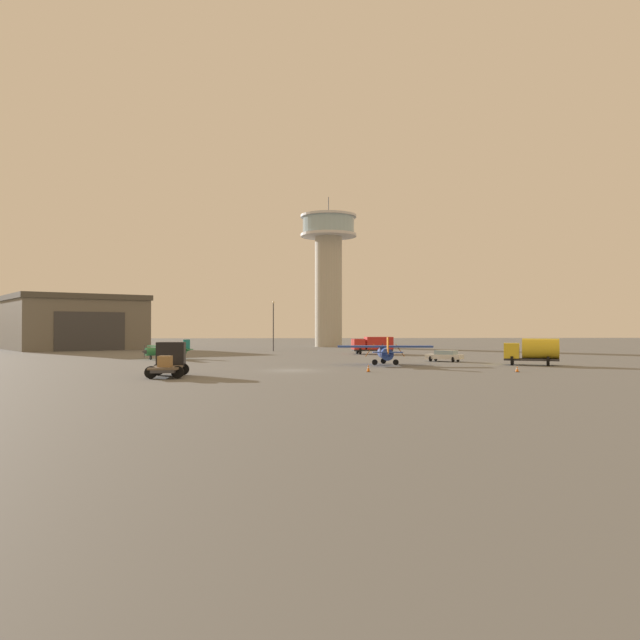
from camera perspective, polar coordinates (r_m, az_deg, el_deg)
The scene contains 12 objects.
ground_plane at distance 59.56m, azimuth -2.51°, elevation -4.63°, with size 400.00×400.00×0.00m, color #60605E.
control_tower at distance 137.64m, azimuth 0.78°, elevation 5.16°, with size 12.30×12.30×32.98m.
hangar at distance 130.04m, azimuth -21.58°, elevation -0.21°, with size 31.63×31.35×10.34m.
airplane_green at distance 83.50m, azimuth -13.86°, elevation -2.69°, with size 6.50×7.92×2.54m.
airplane_blue at distance 68.60m, azimuth 5.98°, elevation -2.92°, with size 10.51×8.25×3.09m.
truck_box_red at distance 98.07m, azimuth 4.87°, elevation -2.22°, with size 6.42×3.57×2.69m.
truck_flatbed_black at distance 54.03m, azimuth -13.62°, elevation -3.57°, with size 3.21×5.77×2.83m.
truck_fuel_tanker_yellow at distance 71.84m, azimuth 18.88°, elevation -2.65°, with size 6.11×4.37×2.92m.
car_white at distance 76.90m, azimuth 11.34°, elevation -3.20°, with size 4.53×4.03×1.37m.
light_post_east at distance 110.35m, azimuth -4.29°, elevation -0.13°, with size 0.44×0.44×8.85m.
traffic_cone_near_left at distance 57.66m, azimuth 4.44°, elevation -4.41°, with size 0.36×0.36×0.70m.
traffic_cone_near_right at distance 60.19m, azimuth 17.58°, elevation -4.30°, with size 0.36×0.36×0.55m.
Camera 1 is at (-1.42, -59.41, 3.99)m, focal length 34.99 mm.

